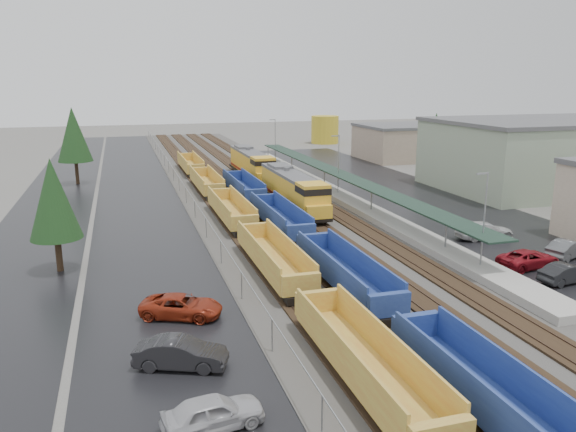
% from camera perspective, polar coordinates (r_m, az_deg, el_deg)
% --- Properties ---
extents(ballast_strip, '(20.00, 160.00, 0.08)m').
position_cam_1_polar(ballast_strip, '(78.75, -4.08, 2.91)').
color(ballast_strip, '#302D2B').
rests_on(ballast_strip, ground).
extents(trackbed, '(14.60, 160.00, 0.22)m').
position_cam_1_polar(trackbed, '(78.73, -4.08, 3.00)').
color(trackbed, black).
rests_on(trackbed, ground).
extents(west_parking_lot, '(10.00, 160.00, 0.02)m').
position_cam_1_polar(west_parking_lot, '(76.95, -15.04, 2.19)').
color(west_parking_lot, black).
rests_on(west_parking_lot, ground).
extents(west_road, '(9.00, 160.00, 0.02)m').
position_cam_1_polar(west_road, '(77.36, -22.46, 1.68)').
color(west_road, black).
rests_on(west_road, ground).
extents(east_commuter_lot, '(16.00, 100.00, 0.02)m').
position_cam_1_polar(east_commuter_lot, '(76.12, 11.74, 2.26)').
color(east_commuter_lot, black).
rests_on(east_commuter_lot, ground).
extents(station_platform, '(3.00, 80.00, 8.00)m').
position_cam_1_polar(station_platform, '(71.99, 5.09, 2.43)').
color(station_platform, '#9E9B93').
rests_on(station_platform, ground).
extents(chainlink_fence, '(0.08, 160.04, 2.02)m').
position_cam_1_polar(chainlink_fence, '(75.46, -10.90, 3.44)').
color(chainlink_fence, gray).
rests_on(chainlink_fence, ground).
extents(industrial_buildings, '(32.52, 75.30, 9.50)m').
position_cam_1_polar(industrial_buildings, '(82.80, 24.83, 5.16)').
color(industrial_buildings, tan).
rests_on(industrial_buildings, ground).
extents(distant_hills, '(301.00, 140.00, 25.20)m').
position_cam_1_polar(distant_hills, '(234.90, -1.51, 10.11)').
color(distant_hills, '#495743').
rests_on(distant_hills, ground).
extents(tree_west_near, '(3.96, 3.96, 9.00)m').
position_cam_1_polar(tree_west_near, '(46.66, -22.74, 1.60)').
color(tree_west_near, '#332316').
rests_on(tree_west_near, ground).
extents(tree_west_far, '(4.84, 4.84, 11.00)m').
position_cam_1_polar(tree_west_far, '(86.06, -20.96, 7.73)').
color(tree_west_far, '#332316').
rests_on(tree_west_far, ground).
extents(tree_east, '(4.40, 4.40, 10.00)m').
position_cam_1_polar(tree_east, '(86.51, 14.73, 7.78)').
color(tree_east, '#332316').
rests_on(tree_east, ground).
extents(locomotive_lead, '(2.96, 19.50, 4.41)m').
position_cam_1_polar(locomotive_lead, '(64.70, 0.53, 2.67)').
color(locomotive_lead, black).
rests_on(locomotive_lead, ground).
extents(locomotive_trail, '(2.96, 19.50, 4.41)m').
position_cam_1_polar(locomotive_trail, '(84.70, -3.70, 5.27)').
color(locomotive_trail, black).
rests_on(locomotive_trail, ground).
extents(well_string_yellow, '(2.72, 100.18, 2.41)m').
position_cam_1_polar(well_string_yellow, '(51.69, -4.02, -1.53)').
color(well_string_yellow, '#C08135').
rests_on(well_string_yellow, ground).
extents(well_string_blue, '(2.74, 83.00, 2.43)m').
position_cam_1_polar(well_string_blue, '(40.63, 5.76, -5.84)').
color(well_string_blue, navy).
rests_on(well_string_blue, ground).
extents(storage_tank, '(6.41, 6.41, 6.41)m').
position_cam_1_polar(storage_tank, '(134.13, 3.77, 8.75)').
color(storage_tank, gold).
rests_on(storage_tank, ground).
extents(parked_car_west_a, '(2.44, 4.70, 1.53)m').
position_cam_1_polar(parked_car_west_a, '(25.83, -7.61, -19.21)').
color(parked_car_west_a, '#B4B4B9').
rests_on(parked_car_west_a, ground).
extents(parked_car_west_b, '(3.32, 5.12, 1.59)m').
position_cam_1_polar(parked_car_west_b, '(30.73, -10.84, -13.56)').
color(parked_car_west_b, black).
rests_on(parked_car_west_b, ground).
extents(parked_car_west_c, '(4.26, 5.70, 1.44)m').
position_cam_1_polar(parked_car_west_c, '(36.71, -10.77, -9.02)').
color(parked_car_west_c, maroon).
rests_on(parked_car_west_c, ground).
extents(parked_car_east_a, '(2.08, 4.64, 1.48)m').
position_cam_1_polar(parked_car_east_a, '(46.72, 26.48, -5.24)').
color(parked_car_east_a, black).
rests_on(parked_car_east_a, ground).
extents(parked_car_east_b, '(3.01, 5.45, 1.44)m').
position_cam_1_polar(parked_car_east_b, '(49.15, 23.25, -4.02)').
color(parked_car_east_b, maroon).
rests_on(parked_car_east_b, ground).
extents(parked_car_east_c, '(2.60, 5.70, 1.62)m').
position_cam_1_polar(parked_car_east_c, '(56.35, 19.33, -1.41)').
color(parked_car_east_c, silver).
rests_on(parked_car_east_c, ground).
extents(parked_car_east_e, '(3.22, 5.09, 1.58)m').
position_cam_1_polar(parked_car_east_e, '(53.23, 26.59, -2.99)').
color(parked_car_east_e, '#505254').
rests_on(parked_car_east_e, ground).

